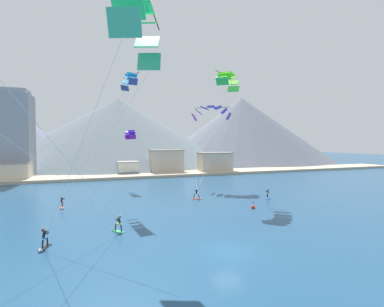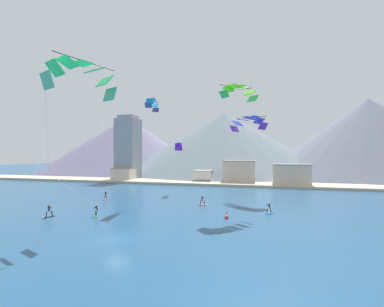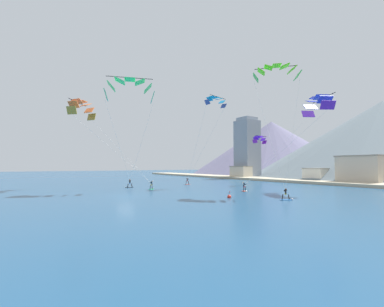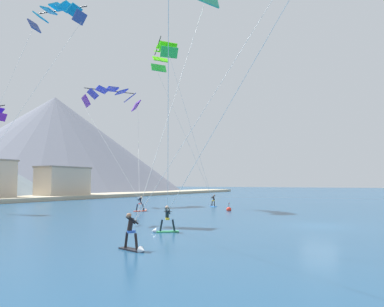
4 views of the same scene
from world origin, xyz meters
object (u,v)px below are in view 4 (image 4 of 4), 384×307
at_px(race_marker_buoy, 229,210).
at_px(parafoil_kite_near_trail, 164,54).
at_px(parafoil_kite_far_right, 57,15).
at_px(kitesurfer_near_trail, 213,203).
at_px(kitesurfer_far_left, 164,224).
at_px(kitesurfer_mid_center, 133,239).
at_px(kitesurfer_near_lead, 142,207).
at_px(parafoil_kite_near_lead, 112,96).

bearing_deg(race_marker_buoy, parafoil_kite_near_trail, 83.87).
bearing_deg(parafoil_kite_far_right, kitesurfer_near_trail, -13.89).
xyz_separation_m(kitesurfer_far_left, parafoil_kite_far_right, (2.63, 13.66, 17.96)).
bearing_deg(kitesurfer_mid_center, kitesurfer_near_lead, 35.96).
xyz_separation_m(parafoil_kite_near_trail, race_marker_buoy, (-1.01, -9.37, -19.57)).
xyz_separation_m(kitesurfer_near_lead, parafoil_kite_near_trail, (6.06, 1.22, 19.21)).
height_order(kitesurfer_far_left, race_marker_buoy, kitesurfer_far_left).
bearing_deg(kitesurfer_near_lead, kitesurfer_mid_center, -144.04).
bearing_deg(parafoil_kite_near_trail, kitesurfer_mid_center, -149.04).
height_order(parafoil_kite_near_lead, race_marker_buoy, parafoil_kite_near_lead).
xyz_separation_m(kitesurfer_near_trail, race_marker_buoy, (-5.92, -4.90, -0.28)).
bearing_deg(race_marker_buoy, parafoil_kite_near_lead, 83.81).
xyz_separation_m(kitesurfer_far_left, parafoil_kite_near_trail, (19.17, 12.83, 19.20)).
distance_m(kitesurfer_mid_center, parafoil_kite_far_right, 25.58).
distance_m(kitesurfer_near_lead, kitesurfer_near_trail, 11.45).
bearing_deg(kitesurfer_mid_center, parafoil_kite_near_lead, 43.32).
bearing_deg(kitesurfer_near_lead, parafoil_kite_near_lead, 56.85).
xyz_separation_m(kitesurfer_far_left, race_marker_buoy, (18.17, 3.46, -0.37)).
bearing_deg(parafoil_kite_near_trail, kitesurfer_near_lead, -168.64).
distance_m(kitesurfer_near_trail, parafoil_kite_far_right, 28.54).
bearing_deg(kitesurfer_far_left, kitesurfer_mid_center, -159.02).
distance_m(kitesurfer_far_left, race_marker_buoy, 18.50).
distance_m(parafoil_kite_near_trail, race_marker_buoy, 21.72).
distance_m(kitesurfer_far_left, parafoil_kite_near_lead, 33.79).
xyz_separation_m(kitesurfer_mid_center, parafoil_kite_near_lead, (26.36, 24.86, 14.98)).
distance_m(kitesurfer_near_trail, parafoil_kite_near_lead, 21.06).
distance_m(parafoil_kite_near_trail, parafoil_kite_far_right, 16.61).
bearing_deg(parafoil_kite_near_trail, race_marker_buoy, -96.13).
relative_size(kitesurfer_near_trail, parafoil_kite_near_trail, 0.08).
height_order(kitesurfer_near_lead, kitesurfer_near_trail, kitesurfer_near_lead).
bearing_deg(kitesurfer_mid_center, race_marker_buoy, 13.44).
xyz_separation_m(kitesurfer_near_lead, kitesurfer_near_trail, (10.97, -3.25, -0.08)).
relative_size(kitesurfer_far_left, parafoil_kite_near_lead, 0.11).
bearing_deg(parafoil_kite_near_lead, kitesurfer_far_left, -131.95).
height_order(kitesurfer_mid_center, parafoil_kite_far_right, parafoil_kite_far_right).
relative_size(kitesurfer_far_left, parafoil_kite_far_right, 0.10).
distance_m(parafoil_kite_far_right, race_marker_buoy, 26.10).
xyz_separation_m(parafoil_kite_near_lead, parafoil_kite_near_trail, (-1.06, -9.68, 4.18)).
distance_m(kitesurfer_near_trail, parafoil_kite_near_trail, 20.40).
relative_size(kitesurfer_near_lead, parafoil_kite_near_trail, 0.09).
distance_m(kitesurfer_near_lead, kitesurfer_far_left, 17.52).
bearing_deg(parafoil_kite_near_trail, parafoil_kite_far_right, 177.10).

